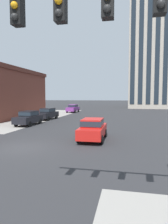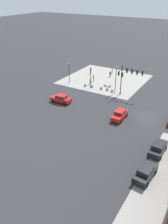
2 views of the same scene
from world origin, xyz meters
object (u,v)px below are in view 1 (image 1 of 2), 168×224
(car_main_northbound_near, at_px, (93,128))
(car_main_southbound_far, at_px, (47,113))
(car_cross_eastbound, at_px, (73,108))
(car_main_northbound_far, at_px, (29,117))
(traffic_signal_main, at_px, (151,43))

(car_main_northbound_near, distance_m, car_main_southbound_far, 15.47)
(car_main_southbound_far, height_order, car_cross_eastbound, same)
(car_main_northbound_far, xyz_separation_m, car_main_southbound_far, (-0.07, 5.98, 0.00))
(traffic_signal_main, relative_size, car_main_southbound_far, 1.49)
(traffic_signal_main, relative_size, car_main_northbound_near, 1.53)
(car_main_southbound_far, bearing_deg, car_main_northbound_near, -54.69)
(car_main_northbound_near, height_order, car_cross_eastbound, same)
(car_main_southbound_far, bearing_deg, car_cross_eastbound, 89.55)
(car_main_northbound_far, xyz_separation_m, car_cross_eastbound, (0.04, 19.98, 0.00))
(car_main_southbound_far, xyz_separation_m, car_cross_eastbound, (0.11, 14.01, 0.00))
(car_main_northbound_near, distance_m, car_main_northbound_far, 11.09)
(car_main_northbound_far, bearing_deg, car_main_northbound_near, -36.83)
(traffic_signal_main, distance_m, car_main_northbound_far, 21.31)
(car_main_northbound_near, bearing_deg, car_main_northbound_far, 143.17)
(traffic_signal_main, bearing_deg, car_main_northbound_near, 106.66)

